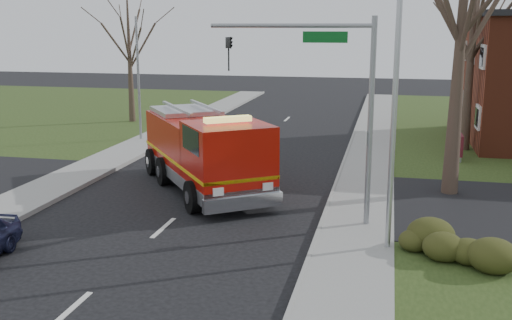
# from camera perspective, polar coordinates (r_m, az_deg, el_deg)

# --- Properties ---
(ground) EXTENTS (120.00, 120.00, 0.00)m
(ground) POSITION_cam_1_polar(r_m,az_deg,el_deg) (20.02, -8.81, -6.43)
(ground) COLOR black
(ground) RESTS_ON ground
(sidewalk_right) EXTENTS (2.40, 80.00, 0.15)m
(sidewalk_right) POSITION_cam_1_polar(r_m,az_deg,el_deg) (18.72, 9.31, -7.56)
(sidewalk_right) COLOR gray
(sidewalk_right) RESTS_ON ground
(health_center_sign) EXTENTS (0.12, 2.00, 1.40)m
(health_center_sign) POSITION_cam_1_polar(r_m,az_deg,el_deg) (30.78, 18.83, 1.47)
(health_center_sign) COLOR #53131D
(health_center_sign) RESTS_ON ground
(hedge_corner) EXTENTS (2.80, 2.00, 0.90)m
(hedge_corner) POSITION_cam_1_polar(r_m,az_deg,el_deg) (17.70, 18.33, -7.53)
(hedge_corner) COLOR #2A3112
(hedge_corner) RESTS_ON lawn_right
(bare_tree_near) EXTENTS (6.00, 6.00, 12.00)m
(bare_tree_near) POSITION_cam_1_polar(r_m,az_deg,el_deg) (23.71, 19.14, 14.21)
(bare_tree_near) COLOR #33271E
(bare_tree_near) RESTS_ON ground
(bare_tree_far) EXTENTS (5.25, 5.25, 10.50)m
(bare_tree_far) POSITION_cam_1_polar(r_m,az_deg,el_deg) (32.80, 19.98, 11.92)
(bare_tree_far) COLOR #33271E
(bare_tree_far) RESTS_ON ground
(bare_tree_left) EXTENTS (4.50, 4.50, 9.00)m
(bare_tree_left) POSITION_cam_1_polar(r_m,az_deg,el_deg) (41.27, -12.02, 11.11)
(bare_tree_left) COLOR #33271E
(bare_tree_left) RESTS_ON ground
(traffic_signal_mast) EXTENTS (5.29, 0.18, 6.80)m
(traffic_signal_mast) POSITION_cam_1_polar(r_m,az_deg,el_deg) (19.24, 7.12, 7.24)
(traffic_signal_mast) COLOR gray
(traffic_signal_mast) RESTS_ON ground
(streetlight_pole) EXTENTS (1.48, 0.16, 8.40)m
(streetlight_pole) POSITION_cam_1_polar(r_m,az_deg,el_deg) (17.18, 12.89, 5.85)
(streetlight_pole) COLOR #B7BABF
(streetlight_pole) RESTS_ON ground
(utility_pole_far) EXTENTS (0.14, 0.14, 7.00)m
(utility_pole_far) POSITION_cam_1_polar(r_m,az_deg,el_deg) (34.60, -11.13, 7.47)
(utility_pole_far) COLOR gray
(utility_pole_far) RESTS_ON ground
(fire_engine) EXTENTS (7.14, 8.41, 3.36)m
(fire_engine) POSITION_cam_1_polar(r_m,az_deg,el_deg) (23.99, -4.84, 0.65)
(fire_engine) COLOR #AC1007
(fire_engine) RESTS_ON ground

